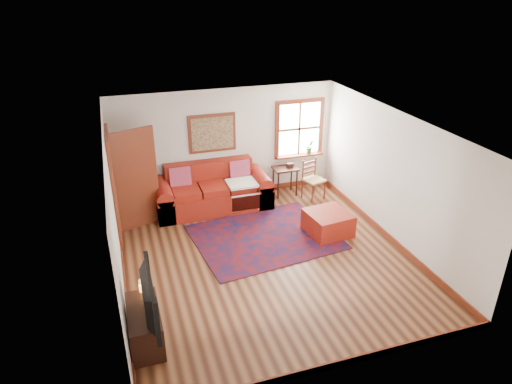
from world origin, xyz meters
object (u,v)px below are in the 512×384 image
object	(u,v)px
media_cabinet	(145,326)
red_ottoman	(328,223)
side_table	(285,173)
ladder_back_chair	(312,178)
red_leather_sofa	(213,193)

from	to	relation	value
media_cabinet	red_ottoman	bearing A→B (deg)	27.30
side_table	media_cabinet	xyz separation A→B (m)	(-3.57, -3.86, -0.28)
red_ottoman	ladder_back_chair	bearing A→B (deg)	70.61
red_ottoman	side_table	bearing A→B (deg)	88.25
red_leather_sofa	media_cabinet	bearing A→B (deg)	-115.98
side_table	ladder_back_chair	size ratio (longest dim) A/B	0.72
side_table	media_cabinet	size ratio (longest dim) A/B	0.69
red_ottoman	ladder_back_chair	world-z (taller)	ladder_back_chair
red_leather_sofa	red_ottoman	world-z (taller)	red_leather_sofa
media_cabinet	side_table	bearing A→B (deg)	47.27
red_leather_sofa	media_cabinet	size ratio (longest dim) A/B	2.57
red_ottoman	media_cabinet	world-z (taller)	media_cabinet
red_leather_sofa	side_table	world-z (taller)	red_leather_sofa
ladder_back_chair	red_ottoman	bearing A→B (deg)	-102.87
side_table	red_leather_sofa	bearing A→B (deg)	-176.10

